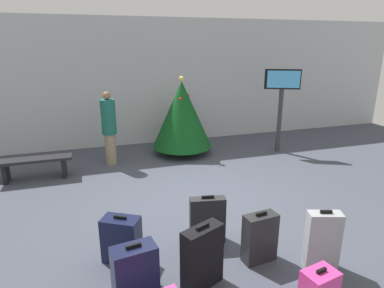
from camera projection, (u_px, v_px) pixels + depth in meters
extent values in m
plane|color=#424754|center=(203.00, 203.00, 5.93)|extent=(16.00, 16.00, 0.00)
cube|color=#B7BCC1|center=(155.00, 82.00, 9.22)|extent=(16.00, 0.20, 3.47)
cylinder|color=#4C3319|center=(182.00, 150.00, 8.62)|extent=(0.12, 0.12, 0.20)
cone|color=#0F4719|center=(182.00, 114.00, 8.34)|extent=(1.54, 1.54, 1.69)
sphere|color=#F2D84C|center=(182.00, 79.00, 8.07)|extent=(0.12, 0.12, 0.12)
sphere|color=blue|center=(200.00, 124.00, 8.33)|extent=(0.08, 0.08, 0.08)
sphere|color=red|center=(181.00, 99.00, 8.04)|extent=(0.08, 0.08, 0.08)
sphere|color=silver|center=(174.00, 109.00, 8.54)|extent=(0.08, 0.08, 0.08)
sphere|color=blue|center=(166.00, 121.00, 8.58)|extent=(0.08, 0.08, 0.08)
sphere|color=red|center=(188.00, 96.00, 8.25)|extent=(0.08, 0.08, 0.08)
cylinder|color=#333338|center=(279.00, 121.00, 8.58)|extent=(0.12, 0.12, 1.67)
cube|color=black|center=(283.00, 79.00, 8.26)|extent=(0.85, 0.45, 0.50)
cube|color=#4CB2F2|center=(284.00, 79.00, 8.22)|extent=(0.74, 0.35, 0.43)
cube|color=black|center=(34.00, 159.00, 6.88)|extent=(1.52, 0.44, 0.06)
cube|color=black|center=(6.00, 173.00, 6.78)|extent=(0.08, 0.35, 0.42)
cube|color=black|center=(64.00, 167.00, 7.11)|extent=(0.08, 0.35, 0.42)
cylinder|color=gray|center=(111.00, 149.00, 7.77)|extent=(0.26, 0.26, 0.76)
cylinder|color=#19594C|center=(108.00, 117.00, 7.54)|extent=(0.47, 0.47, 0.81)
sphere|color=#8C6647|center=(107.00, 96.00, 7.39)|extent=(0.18, 0.18, 0.18)
cube|color=black|center=(202.00, 257.00, 3.81)|extent=(0.55, 0.39, 0.78)
cube|color=black|center=(203.00, 227.00, 3.69)|extent=(0.18, 0.10, 0.04)
cube|color=#141938|center=(122.00, 239.00, 4.30)|extent=(0.56, 0.48, 0.61)
cube|color=black|center=(120.00, 217.00, 4.21)|extent=(0.16, 0.11, 0.04)
cube|color=black|center=(321.00, 271.00, 3.38)|extent=(0.13, 0.05, 0.04)
cube|color=#141938|center=(135.00, 271.00, 3.71)|extent=(0.54, 0.35, 0.61)
cube|color=black|center=(133.00, 246.00, 3.61)|extent=(0.18, 0.06, 0.04)
cube|color=#9EA0A5|center=(322.00, 241.00, 4.12)|extent=(0.45, 0.30, 0.79)
cube|color=black|center=(326.00, 212.00, 3.99)|extent=(0.15, 0.07, 0.04)
cube|color=#232326|center=(260.00, 238.00, 4.29)|extent=(0.46, 0.25, 0.67)
cube|color=black|center=(261.00, 214.00, 4.18)|extent=(0.16, 0.05, 0.04)
cube|color=#232326|center=(207.00, 220.00, 4.70)|extent=(0.53, 0.25, 0.69)
cube|color=black|center=(208.00, 197.00, 4.59)|extent=(0.18, 0.06, 0.04)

